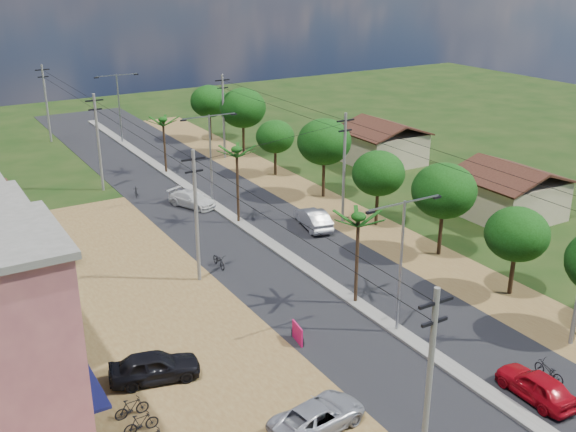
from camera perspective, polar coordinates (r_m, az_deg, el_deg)
name	(u,v)px	position (r m, az deg, el deg)	size (l,w,h in m)	color
ground	(396,332)	(39.82, 9.16, -9.65)	(160.00, 160.00, 0.00)	black
road	(269,244)	(50.84, -1.64, -2.35)	(12.00, 110.00, 0.04)	black
median	(250,230)	(53.26, -3.22, -1.19)	(1.00, 90.00, 0.18)	#605E56
dirt_lot_west	(98,339)	(40.06, -15.79, -10.00)	(18.00, 46.00, 0.04)	brown
dirt_shoulder_east	(360,223)	(55.17, 6.08, -0.56)	(5.00, 90.00, 0.03)	brown
house_east_near	(509,189)	(58.50, 18.22, 2.21)	(7.60, 7.50, 4.60)	tan
house_east_far	(382,140)	(71.58, 7.99, 6.35)	(7.60, 7.50, 4.60)	tan
tree_east_b	(517,234)	(44.13, 18.82, -1.47)	(4.00, 4.00, 5.83)	black
tree_east_c	(444,191)	(48.59, 13.07, 2.09)	(4.60, 4.60, 6.83)	black
tree_east_d	(378,173)	(53.54, 7.66, 3.60)	(4.20, 4.20, 6.13)	black
tree_east_e	(324,142)	(59.65, 3.08, 6.29)	(4.80, 4.80, 7.14)	black
tree_east_f	(275,137)	(66.32, -1.10, 6.73)	(3.80, 3.80, 5.52)	black
tree_east_g	(243,108)	(73.17, -3.85, 9.11)	(5.00, 5.00, 7.38)	black
tree_east_h	(209,101)	(80.24, -6.69, 9.62)	(4.40, 4.40, 6.52)	black
palm_median_near	(358,221)	(40.22, 5.98, -0.40)	(2.00, 2.00, 6.15)	black
palm_median_mid	(237,153)	(53.09, -4.36, 5.33)	(2.00, 2.00, 6.55)	black
palm_median_far	(163,122)	(67.53, -10.54, 7.84)	(2.00, 2.00, 5.85)	black
streetlight_near	(401,256)	(37.64, 9.57, -3.35)	(5.10, 0.18, 8.00)	gray
streetlight_mid	(210,152)	(57.74, -6.58, 5.38)	(5.10, 0.18, 8.00)	gray
streetlight_far	(119,103)	(80.63, -14.13, 9.30)	(5.10, 0.18, 8.00)	gray
utility_pole_w_a	(429,387)	(27.04, 11.82, -14.02)	(1.60, 0.24, 9.00)	#605E56
utility_pole_w_b	(196,214)	(43.73, -7.78, 0.20)	(1.60, 0.24, 9.00)	#605E56
utility_pole_w_c	(98,140)	(63.73, -15.76, 6.17)	(1.60, 0.24, 9.00)	#605E56
utility_pole_w_d	(46,102)	(83.77, -19.78, 9.10)	(1.60, 0.24, 9.00)	#605E56
utility_pole_e_b	(344,166)	(53.84, 4.77, 4.28)	(1.60, 0.24, 9.00)	#605E56
utility_pole_e_c	(224,115)	(72.27, -5.48, 8.53)	(1.60, 0.24, 9.00)	#605E56
car_red_near	(536,386)	(35.71, 20.28, -13.35)	(1.70, 4.23, 1.44)	#9C0812
car_silver_mid	(313,219)	(53.58, 2.16, -0.25)	(1.63, 4.67, 1.54)	#999BA1
car_white_far	(192,200)	(58.79, -8.12, 1.38)	(1.86, 4.57, 1.33)	beige
car_parked_silver	(318,417)	(31.85, 2.56, -16.61)	(2.20, 4.76, 1.32)	#999BA1
car_parked_dark	(155,367)	(35.51, -11.23, -12.43)	(1.83, 4.56, 1.55)	black
moto_rider_east	(549,371)	(37.49, 21.22, -12.17)	(0.64, 1.83, 0.96)	black
moto_rider_west_a	(219,261)	(47.09, -5.87, -3.79)	(0.66, 1.88, 0.99)	black
moto_rider_west_b	(136,192)	(62.25, -12.74, 1.97)	(0.43, 1.52, 0.92)	black
roadside_sign	(297,334)	(38.05, 0.80, -9.93)	(0.30, 1.35, 1.13)	#BB114D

